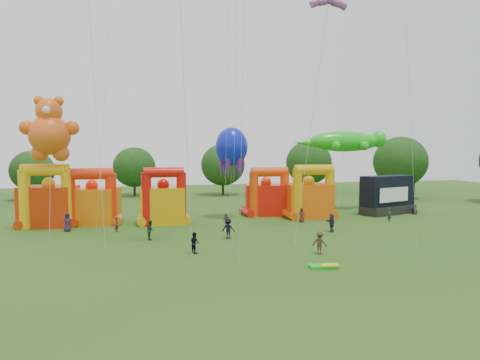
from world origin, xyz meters
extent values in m
plane|color=#204E15|center=(0.00, 0.00, 0.00)|extent=(160.00, 160.00, 0.00)
cylinder|color=#352314|center=(37.36, 43.12, 1.86)|extent=(0.44, 0.44, 3.72)
ellipsoid|color=#1B3F13|center=(37.36, 43.12, 6.41)|extent=(9.30, 9.30, 8.89)
cylinder|color=#352314|center=(24.53, 53.71, 1.75)|extent=(0.44, 0.44, 3.51)
ellipsoid|color=#1B3F13|center=(24.53, 53.71, 6.04)|extent=(8.77, 8.78, 8.39)
cylinder|color=#352314|center=(7.98, 55.48, 1.65)|extent=(0.44, 0.44, 3.30)
ellipsoid|color=#1B3F13|center=(7.98, 55.48, 5.68)|extent=(8.25, 8.25, 7.88)
cylinder|color=#352314|center=(-8.26, 57.46, 1.55)|extent=(0.44, 0.44, 3.09)
ellipsoid|color=#1B3F13|center=(-8.26, 57.46, 5.32)|extent=(7.73, 7.72, 7.38)
cylinder|color=#352314|center=(-24.95, 54.62, 1.44)|extent=(0.44, 0.44, 2.88)
ellipsoid|color=#1B3F13|center=(-24.95, 54.62, 4.96)|extent=(7.20, 7.20, 6.88)
cube|color=red|center=(-17.22, 27.58, 2.22)|extent=(6.29, 5.46, 4.43)
cylinder|color=yellow|center=(-19.35, 26.00, 3.17)|extent=(1.20, 1.20, 6.34)
cylinder|color=yellow|center=(-15.09, 26.00, 3.17)|extent=(1.20, 1.20, 6.34)
cylinder|color=yellow|center=(-17.22, 26.00, 6.34)|extent=(4.86, 1.26, 1.26)
sphere|color=yellow|center=(-17.22, 27.58, 4.73)|extent=(1.40, 1.40, 1.40)
cube|color=orange|center=(-12.67, 27.83, 2.04)|extent=(6.48, 5.64, 4.08)
cylinder|color=red|center=(-14.86, 26.21, 2.91)|extent=(1.23, 1.23, 5.82)
cylinder|color=red|center=(-10.49, 26.21, 2.91)|extent=(1.23, 1.23, 5.82)
cylinder|color=red|center=(-12.67, 26.21, 5.82)|extent=(4.98, 1.29, 1.29)
sphere|color=red|center=(-12.67, 27.83, 4.38)|extent=(1.40, 1.40, 1.40)
cube|color=#D5960B|center=(-4.70, 26.18, 2.09)|extent=(5.32, 4.43, 4.17)
cylinder|color=red|center=(-6.64, 24.74, 2.98)|extent=(1.09, 1.09, 5.96)
cylinder|color=red|center=(-2.76, 24.74, 2.98)|extent=(1.09, 1.09, 5.96)
cylinder|color=red|center=(-4.70, 24.74, 5.96)|extent=(4.42, 1.15, 1.15)
sphere|color=red|center=(-4.70, 26.18, 4.47)|extent=(1.40, 1.40, 1.40)
cube|color=red|center=(8.74, 29.88, 1.99)|extent=(6.02, 5.21, 3.98)
cylinder|color=#EA450C|center=(6.68, 28.36, 2.84)|extent=(1.16, 1.16, 5.68)
cylinder|color=#EA450C|center=(10.79, 28.36, 2.84)|extent=(1.16, 1.16, 5.68)
cylinder|color=#EA450C|center=(8.74, 28.36, 5.68)|extent=(4.68, 1.22, 1.22)
sphere|color=#EA450C|center=(8.74, 29.88, 4.28)|extent=(1.40, 1.40, 1.40)
cube|color=#E65A0C|center=(13.33, 26.50, 2.12)|extent=(5.92, 4.98, 4.24)
cylinder|color=#D9A10B|center=(11.22, 24.93, 3.03)|extent=(1.19, 1.19, 6.06)
cylinder|color=#D9A10B|center=(15.44, 24.93, 3.03)|extent=(1.19, 1.19, 6.06)
cylinder|color=#D9A10B|center=(13.33, 24.93, 6.06)|extent=(4.82, 1.25, 1.25)
sphere|color=#D9A10B|center=(13.33, 26.50, 4.54)|extent=(1.40, 1.40, 1.40)
cube|color=black|center=(24.72, 26.79, 0.55)|extent=(8.44, 5.34, 1.10)
cube|color=black|center=(24.72, 26.99, 3.08)|extent=(8.31, 4.97, 3.95)
cube|color=white|center=(24.72, 25.46, 2.68)|extent=(5.19, 1.82, 1.86)
cylinder|color=black|center=(21.56, 25.60, 0.40)|extent=(0.30, 0.90, 0.90)
cylinder|color=black|center=(27.88, 25.60, 0.40)|extent=(0.30, 0.90, 0.90)
sphere|color=#E75B19|center=(-16.46, 25.01, 10.03)|extent=(4.23, 4.23, 4.23)
sphere|color=#E75B19|center=(-16.46, 25.01, 12.53)|extent=(2.69, 2.69, 2.69)
sphere|color=#E75B19|center=(-17.42, 25.01, 13.58)|extent=(1.06, 1.06, 1.06)
sphere|color=#E75B19|center=(-15.50, 25.01, 13.58)|extent=(1.06, 1.06, 1.06)
sphere|color=#E75B19|center=(-18.67, 25.01, 10.80)|extent=(1.54, 1.54, 1.54)
sphere|color=#E75B19|center=(-14.25, 25.01, 10.80)|extent=(1.54, 1.54, 1.54)
sphere|color=#E75B19|center=(-17.51, 25.01, 8.10)|extent=(1.73, 1.73, 1.73)
sphere|color=#E75B19|center=(-15.40, 25.01, 8.10)|extent=(1.73, 1.73, 1.73)
sphere|color=white|center=(-16.46, 23.71, 12.53)|extent=(0.77, 0.77, 0.77)
ellipsoid|color=#1EC61C|center=(20.77, 31.70, 9.67)|extent=(10.83, 3.38, 2.88)
sphere|color=#1EC61C|center=(26.06, 31.70, 9.99)|extent=(2.33, 2.33, 2.33)
cone|color=#1EC61C|center=(15.28, 31.70, 9.46)|extent=(4.23, 1.69, 1.69)
sphere|color=#1EC61C|center=(22.89, 33.40, 9.04)|extent=(1.27, 1.27, 1.27)
sphere|color=#1EC61C|center=(22.89, 30.01, 9.04)|extent=(1.27, 1.27, 1.27)
sphere|color=#1EC61C|center=(18.66, 33.40, 9.04)|extent=(1.27, 1.27, 1.27)
sphere|color=#1EC61C|center=(18.66, 30.01, 9.04)|extent=(1.27, 1.27, 1.27)
ellipsoid|color=#0D1CC6|center=(3.74, 28.02, 8.84)|extent=(4.00, 4.00, 4.80)
cone|color=#591E8C|center=(5.04, 28.02, 6.64)|extent=(0.90, 0.90, 3.20)
cone|color=#591E8C|center=(4.39, 29.14, 6.64)|extent=(0.90, 0.90, 3.20)
cone|color=#591E8C|center=(3.09, 29.14, 6.64)|extent=(0.90, 0.90, 3.20)
cone|color=#591E8C|center=(2.44, 28.02, 6.64)|extent=(0.90, 0.90, 3.20)
cone|color=#591E8C|center=(3.09, 26.89, 6.64)|extent=(0.90, 0.90, 3.20)
cone|color=#591E8C|center=(4.39, 26.89, 6.64)|extent=(0.90, 0.90, 3.20)
cube|color=green|center=(5.37, 4.43, 0.12)|extent=(2.07, 1.14, 0.24)
cube|color=yellow|center=(5.77, 4.13, 0.26)|extent=(1.24, 0.69, 0.10)
imported|color=#25233B|center=(-14.70, 23.30, 0.98)|extent=(1.10, 0.87, 1.95)
imported|color=maroon|center=(-9.71, 21.84, 0.80)|extent=(0.52, 0.66, 1.59)
imported|color=#173A20|center=(-6.40, 17.21, 0.92)|extent=(0.73, 0.92, 1.84)
imported|color=black|center=(0.84, 15.97, 0.97)|extent=(1.44, 1.19, 1.93)
imported|color=#463A1C|center=(1.82, 22.01, 0.77)|extent=(0.95, 0.85, 1.55)
imported|color=#262A40|center=(11.92, 16.90, 0.95)|extent=(0.56, 1.76, 1.90)
imported|color=#552218|center=(11.07, 23.14, 0.85)|extent=(0.99, 0.88, 1.70)
imported|color=#173B26|center=(21.31, 21.06, 0.82)|extent=(0.71, 0.66, 1.63)
imported|color=black|center=(-3.04, 10.99, 0.87)|extent=(0.98, 1.05, 1.73)
imported|color=#42301A|center=(6.81, 8.30, 0.93)|extent=(1.37, 1.31, 1.87)
camera|label=1|loc=(-7.34, -23.50, 8.44)|focal=32.00mm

